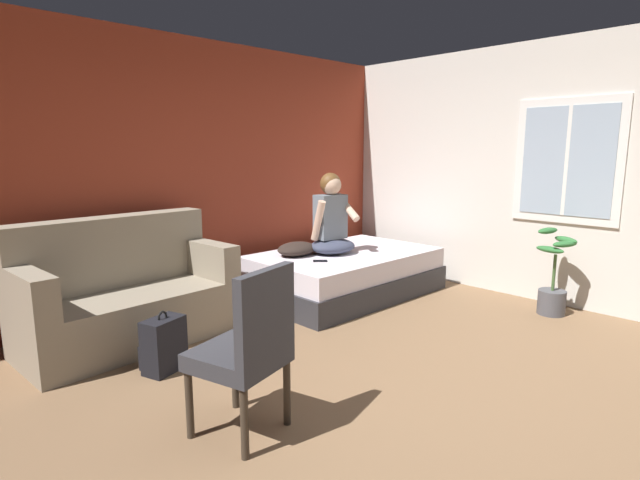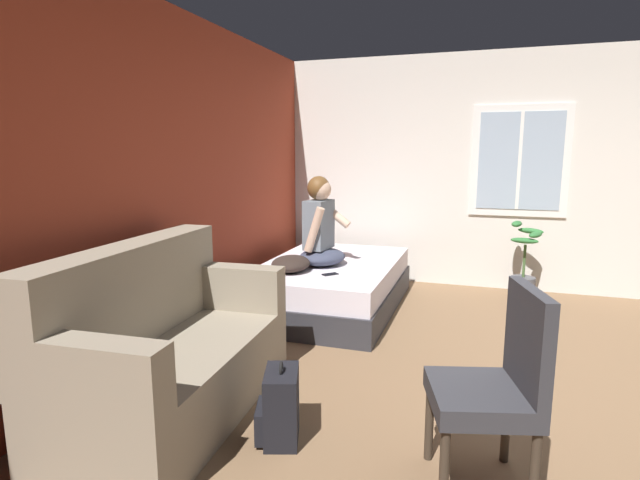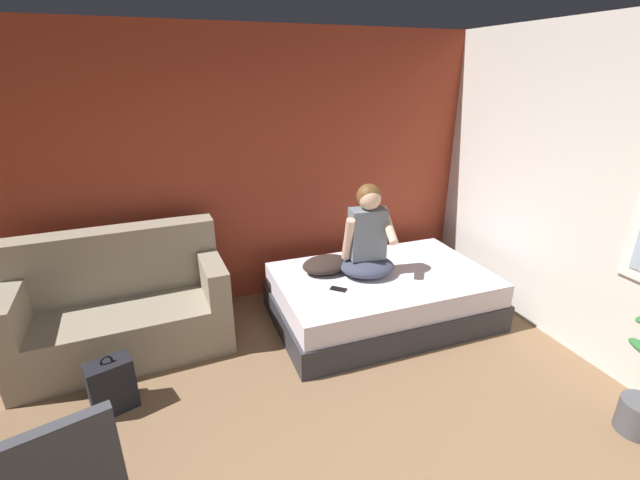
% 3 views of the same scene
% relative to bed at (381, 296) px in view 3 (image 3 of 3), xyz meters
% --- Properties ---
extents(wall_back_accent, '(10.74, 0.16, 2.70)m').
position_rel_bed_xyz_m(wall_back_accent, '(-1.55, 0.98, 1.11)').
color(wall_back_accent, '#993823').
rests_on(wall_back_accent, ground).
extents(bed, '(2.07, 1.31, 0.48)m').
position_rel_bed_xyz_m(bed, '(0.00, 0.00, 0.00)').
color(bed, '#2D2D33').
rests_on(bed, ground).
extents(couch, '(1.75, 0.92, 1.04)m').
position_rel_bed_xyz_m(couch, '(-2.33, 0.34, 0.16)').
color(couch, gray).
rests_on(couch, ground).
extents(person_seated, '(0.57, 0.50, 0.88)m').
position_rel_bed_xyz_m(person_seated, '(-0.14, 0.07, 0.60)').
color(person_seated, '#383D51').
rests_on(person_seated, bed).
extents(backpack, '(0.34, 0.30, 0.46)m').
position_rel_bed_xyz_m(backpack, '(-2.40, -0.44, -0.04)').
color(backpack, black).
rests_on(backpack, ground).
extents(throw_pillow, '(0.54, 0.44, 0.14)m').
position_rel_bed_xyz_m(throw_pillow, '(-0.49, 0.25, 0.31)').
color(throw_pillow, '#2D231E').
rests_on(throw_pillow, bed).
extents(cell_phone, '(0.15, 0.15, 0.01)m').
position_rel_bed_xyz_m(cell_phone, '(-0.52, -0.15, 0.25)').
color(cell_phone, black).
rests_on(cell_phone, bed).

